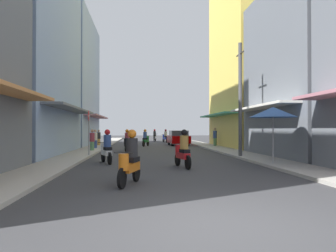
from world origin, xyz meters
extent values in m
plane|color=#38383A|center=(0.00, 20.67, 0.00)|extent=(108.53, 108.53, 0.00)
cube|color=#ADA89E|center=(-4.91, 20.67, 0.06)|extent=(1.83, 57.33, 0.12)
cube|color=#ADA89E|center=(4.91, 20.67, 0.06)|extent=(1.83, 57.33, 0.12)
cube|color=#8CA5CC|center=(-8.82, 14.78, 8.63)|extent=(6.00, 10.86, 17.26)
cube|color=slate|center=(-5.32, 14.78, 2.80)|extent=(1.10, 9.78, 0.12)
cube|color=#8CA5CC|center=(-8.82, 26.38, 6.10)|extent=(6.00, 11.03, 12.20)
cube|color=#B7727F|center=(-5.32, 26.38, 2.80)|extent=(1.10, 9.93, 0.12)
cube|color=slate|center=(8.82, 11.95, 4.80)|extent=(6.00, 8.35, 9.60)
cube|color=silver|center=(5.32, 11.95, 2.80)|extent=(1.10, 7.52, 0.12)
cube|color=#EFD159|center=(8.82, 21.82, 8.82)|extent=(6.00, 10.23, 17.64)
cube|color=#4CB28C|center=(5.32, 21.82, 2.80)|extent=(1.10, 9.21, 0.12)
cylinder|color=black|center=(1.62, 33.27, 0.28)|extent=(0.21, 0.56, 0.56)
cylinder|color=black|center=(1.91, 32.05, 0.28)|extent=(0.21, 0.56, 0.56)
cube|color=#1E38B7|center=(1.78, 32.61, 0.50)|extent=(0.50, 1.04, 0.24)
cube|color=black|center=(1.83, 32.42, 0.70)|extent=(0.40, 0.61, 0.14)
cylinder|color=#1E38B7|center=(1.65, 33.15, 0.70)|extent=(0.28, 0.28, 0.45)
cylinder|color=black|center=(1.65, 33.15, 0.95)|extent=(0.54, 0.16, 0.03)
cylinder|color=beige|center=(1.81, 32.47, 1.05)|extent=(0.34, 0.34, 0.55)
sphere|color=maroon|center=(1.81, 32.47, 1.45)|extent=(0.26, 0.26, 0.26)
cylinder|color=black|center=(-1.74, 3.39, 0.28)|extent=(0.24, 0.56, 0.56)
cylinder|color=black|center=(-1.37, 4.58, 0.28)|extent=(0.24, 0.56, 0.56)
cube|color=orange|center=(-1.54, 4.03, 0.50)|extent=(0.56, 1.04, 0.24)
cube|color=black|center=(-1.48, 4.23, 0.70)|extent=(0.43, 0.62, 0.14)
cylinder|color=orange|center=(-1.71, 3.51, 0.70)|extent=(0.28, 0.28, 0.45)
cylinder|color=black|center=(-1.71, 3.51, 0.95)|extent=(0.53, 0.19, 0.03)
cylinder|color=#262628|center=(-1.50, 4.18, 1.05)|extent=(0.34, 0.34, 0.55)
sphere|color=orange|center=(-1.50, 4.18, 1.45)|extent=(0.26, 0.26, 0.26)
cylinder|color=black|center=(0.87, 37.53, 0.28)|extent=(0.18, 0.57, 0.56)
cylinder|color=black|center=(0.63, 36.30, 0.28)|extent=(0.18, 0.57, 0.56)
cube|color=#B2B2B7|center=(0.74, 36.86, 0.50)|extent=(0.46, 1.03, 0.24)
cube|color=black|center=(0.70, 36.67, 0.70)|extent=(0.38, 0.60, 0.14)
cylinder|color=#B2B2B7|center=(0.85, 37.40, 0.70)|extent=(0.28, 0.28, 0.45)
cylinder|color=black|center=(0.85, 37.40, 0.95)|extent=(0.55, 0.13, 0.03)
cylinder|color=#262628|center=(0.71, 36.72, 1.05)|extent=(0.34, 0.34, 0.55)
sphere|color=red|center=(0.71, 36.72, 1.45)|extent=(0.26, 0.26, 0.26)
cylinder|color=black|center=(0.36, 8.51, 0.28)|extent=(0.20, 0.56, 0.56)
cylinder|color=black|center=(0.62, 7.29, 0.28)|extent=(0.20, 0.56, 0.56)
cube|color=red|center=(0.50, 7.85, 0.50)|extent=(0.48, 1.04, 0.24)
cube|color=black|center=(0.54, 7.66, 0.70)|extent=(0.39, 0.61, 0.14)
cylinder|color=red|center=(0.39, 8.39, 0.70)|extent=(0.28, 0.28, 0.45)
cylinder|color=black|center=(0.39, 8.39, 0.95)|extent=(0.54, 0.15, 0.03)
cylinder|color=#BF8C3F|center=(0.53, 7.71, 1.05)|extent=(0.34, 0.34, 0.55)
sphere|color=black|center=(0.53, 7.71, 1.45)|extent=(0.26, 0.26, 0.26)
cylinder|color=black|center=(-2.23, 17.47, 0.28)|extent=(0.13, 0.56, 0.56)
cylinder|color=black|center=(-2.13, 18.71, 0.28)|extent=(0.13, 0.56, 0.56)
cube|color=black|center=(-2.18, 18.14, 0.50)|extent=(0.36, 1.02, 0.24)
cube|color=black|center=(-2.16, 18.34, 0.70)|extent=(0.32, 0.58, 0.14)
cylinder|color=black|center=(-2.22, 17.59, 0.70)|extent=(0.28, 0.28, 0.45)
cylinder|color=black|center=(-2.22, 17.59, 0.95)|extent=(0.55, 0.07, 0.03)
cylinder|color=#99333F|center=(-2.17, 18.29, 1.05)|extent=(0.34, 0.34, 0.55)
sphere|color=orange|center=(-2.17, 18.29, 1.45)|extent=(0.26, 0.26, 0.26)
cylinder|color=black|center=(-0.48, 25.02, 0.28)|extent=(0.26, 0.55, 0.56)
cylinder|color=black|center=(-0.90, 23.84, 0.28)|extent=(0.26, 0.55, 0.56)
cube|color=#197233|center=(-0.70, 24.38, 0.50)|extent=(0.60, 1.04, 0.24)
cube|color=black|center=(-0.77, 24.20, 0.70)|extent=(0.45, 0.62, 0.14)
cylinder|color=#197233|center=(-0.52, 24.90, 0.70)|extent=(0.28, 0.28, 0.45)
cylinder|color=black|center=(-0.52, 24.90, 0.95)|extent=(0.53, 0.21, 0.03)
cylinder|color=#334C8C|center=(-0.75, 24.24, 1.05)|extent=(0.34, 0.34, 0.55)
sphere|color=orange|center=(-0.75, 24.24, 1.45)|extent=(0.26, 0.26, 0.26)
cylinder|color=black|center=(-3.02, 10.46, 0.28)|extent=(0.26, 0.55, 0.56)
cylinder|color=black|center=(-2.60, 9.28, 0.28)|extent=(0.26, 0.55, 0.56)
cube|color=silver|center=(-2.79, 9.82, 0.50)|extent=(0.60, 1.04, 0.24)
cube|color=black|center=(-2.73, 9.63, 0.70)|extent=(0.45, 0.62, 0.14)
cylinder|color=silver|center=(-2.98, 10.34, 0.70)|extent=(0.28, 0.28, 0.45)
cylinder|color=black|center=(-2.98, 10.34, 0.95)|extent=(0.53, 0.21, 0.03)
cylinder|color=#334C8C|center=(-2.74, 9.68, 1.05)|extent=(0.34, 0.34, 0.55)
sphere|color=red|center=(-2.74, 9.68, 1.45)|extent=(0.26, 0.26, 0.26)
cube|color=#8C0000|center=(2.50, 25.82, 0.60)|extent=(1.90, 4.16, 0.70)
cube|color=#333D47|center=(2.51, 25.67, 1.15)|extent=(1.67, 2.15, 0.60)
cylinder|color=black|center=(1.71, 27.04, 0.32)|extent=(0.20, 0.65, 0.64)
cylinder|color=black|center=(3.21, 27.10, 0.32)|extent=(0.20, 0.65, 0.64)
cylinder|color=black|center=(1.79, 24.55, 0.32)|extent=(0.20, 0.65, 0.64)
cylinder|color=black|center=(3.29, 24.60, 0.32)|extent=(0.20, 0.65, 0.64)
cylinder|color=#598C59|center=(5.43, 22.83, 0.39)|extent=(0.28, 0.28, 0.79)
cylinder|color=#334C8C|center=(5.43, 22.83, 1.12)|extent=(0.34, 0.34, 0.66)
sphere|color=tan|center=(5.43, 22.83, 1.59)|extent=(0.22, 0.22, 0.22)
cylinder|color=#BF8C3F|center=(-4.98, 24.57, 0.35)|extent=(0.28, 0.28, 0.70)
cylinder|color=#262628|center=(-4.98, 24.57, 0.99)|extent=(0.34, 0.34, 0.59)
sphere|color=tan|center=(-4.98, 24.57, 1.43)|extent=(0.22, 0.22, 0.22)
cylinder|color=#598C59|center=(-4.55, 17.48, 0.36)|extent=(0.28, 0.28, 0.72)
cylinder|color=#99333F|center=(-4.55, 17.48, 1.02)|extent=(0.34, 0.34, 0.61)
sphere|color=tan|center=(-4.55, 17.48, 1.47)|extent=(0.22, 0.22, 0.22)
cylinder|color=#334C8C|center=(-4.70, 20.10, 0.36)|extent=(0.28, 0.28, 0.71)
cylinder|color=beige|center=(-4.70, 20.10, 1.01)|extent=(0.34, 0.34, 0.60)
sphere|color=tan|center=(-4.70, 20.10, 1.45)|extent=(0.22, 0.22, 0.22)
cylinder|color=#99999E|center=(4.44, 8.10, 1.18)|extent=(0.05, 0.05, 2.37)
cone|color=#335999|center=(4.44, 8.10, 2.32)|extent=(2.03, 2.03, 0.45)
cylinder|color=#4C4C4F|center=(4.25, 11.98, 3.17)|extent=(0.20, 0.20, 6.34)
cylinder|color=#3F382D|center=(4.25, 11.98, 5.74)|extent=(0.08, 1.20, 0.08)
cylinder|color=gray|center=(-4.15, 13.41, 1.30)|extent=(0.07, 0.07, 2.60)
cylinder|color=red|center=(-4.15, 13.41, 2.35)|extent=(0.02, 0.60, 0.60)
cube|color=white|center=(-4.15, 13.41, 2.35)|extent=(0.03, 0.40, 0.10)
camera|label=1|loc=(-1.29, -5.22, 1.59)|focal=34.34mm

